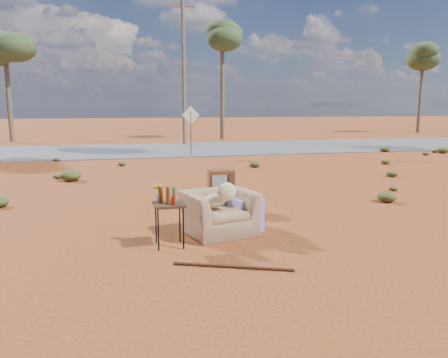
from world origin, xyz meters
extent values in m
plane|color=brown|center=(0.00, 0.00, 0.00)|extent=(140.00, 140.00, 0.00)
cube|color=#565659|center=(0.00, 15.00, 0.02)|extent=(140.00, 7.00, 0.04)
imported|color=#8C6C4C|center=(0.12, 0.22, 0.51)|extent=(1.31, 1.01, 1.01)
ellipsoid|color=#CCBD7D|center=(0.06, 0.26, 0.59)|extent=(0.37, 0.37, 0.22)
ellipsoid|color=#CCBD7D|center=(0.22, 0.05, 0.78)|extent=(0.32, 0.16, 0.32)
cube|color=navy|center=(0.62, 0.46, 0.30)|extent=(0.65, 0.85, 0.59)
cube|color=black|center=(0.57, 2.00, 0.43)|extent=(0.49, 0.38, 0.03)
cylinder|color=black|center=(0.35, 1.84, 0.22)|extent=(0.02, 0.02, 0.43)
cylinder|color=black|center=(0.79, 1.82, 0.22)|extent=(0.02, 0.02, 0.43)
cylinder|color=black|center=(0.36, 2.18, 0.22)|extent=(0.02, 0.02, 0.43)
cylinder|color=black|center=(0.80, 2.16, 0.22)|extent=(0.02, 0.02, 0.43)
cube|color=brown|center=(0.57, 2.00, 0.66)|extent=(0.56, 0.44, 0.42)
cube|color=gray|center=(0.49, 1.79, 0.66)|extent=(0.32, 0.03, 0.26)
cube|color=#472D19|center=(0.75, 1.78, 0.66)|extent=(0.12, 0.03, 0.30)
cube|color=#372514|center=(-0.79, -0.27, 0.68)|extent=(0.50, 0.50, 0.04)
cylinder|color=black|center=(-0.99, -0.47, 0.34)|extent=(0.02, 0.02, 0.68)
cylinder|color=black|center=(-0.60, -0.46, 0.34)|extent=(0.02, 0.02, 0.68)
cylinder|color=black|center=(-0.99, -0.07, 0.34)|extent=(0.02, 0.02, 0.68)
cylinder|color=black|center=(-0.60, -0.07, 0.34)|extent=(0.02, 0.02, 0.68)
cylinder|color=#51280D|center=(-0.91, -0.22, 0.83)|extent=(0.07, 0.07, 0.25)
cylinder|color=#51280D|center=(-0.81, -0.35, 0.84)|extent=(0.06, 0.06, 0.27)
cylinder|color=#316129|center=(-0.70, -0.17, 0.82)|extent=(0.06, 0.06, 0.23)
cylinder|color=#AB0F0D|center=(-0.73, -0.36, 0.77)|extent=(0.06, 0.06, 0.13)
cylinder|color=silver|center=(-0.94, -0.12, 0.77)|extent=(0.08, 0.08, 0.14)
ellipsoid|color=gold|center=(-0.94, -0.12, 0.93)|extent=(0.16, 0.16, 0.12)
cylinder|color=#492813|center=(-0.05, -1.44, 0.02)|extent=(1.59, 0.69, 0.05)
cylinder|color=brown|center=(1.50, 12.00, 1.00)|extent=(0.06, 0.06, 2.00)
cube|color=silver|center=(1.50, 12.00, 1.80)|extent=(0.78, 0.04, 0.78)
cylinder|color=brown|center=(-8.00, 22.00, 3.00)|extent=(0.28, 0.28, 6.00)
ellipsoid|color=#40562C|center=(-8.00, 22.00, 5.50)|extent=(3.20, 3.20, 2.20)
cylinder|color=brown|center=(5.00, 21.00, 3.50)|extent=(0.28, 0.28, 7.00)
ellipsoid|color=#40562C|center=(5.00, 21.00, 6.50)|extent=(3.20, 3.20, 2.20)
cylinder|color=brown|center=(22.00, 24.00, 3.25)|extent=(0.28, 0.28, 6.50)
ellipsoid|color=#40562C|center=(22.00, 24.00, 6.00)|extent=(3.20, 3.20, 2.20)
cylinder|color=brown|center=(2.00, 17.50, 4.00)|extent=(0.20, 0.20, 8.00)
cube|color=brown|center=(2.00, 17.50, 7.50)|extent=(1.40, 0.10, 0.10)
ellipsoid|color=#454A20|center=(4.50, 1.80, 0.12)|extent=(0.44, 0.44, 0.24)
ellipsoid|color=#454A20|center=(-3.00, 6.50, 0.17)|extent=(0.60, 0.60, 0.33)
ellipsoid|color=#454A20|center=(6.80, 5.00, 0.10)|extent=(0.36, 0.36, 0.20)
ellipsoid|color=#454A20|center=(3.20, 8.00, 0.11)|extent=(0.40, 0.40, 0.22)
ellipsoid|color=#454A20|center=(-1.50, 9.50, 0.08)|extent=(0.30, 0.30, 0.17)
camera|label=1|loc=(-1.49, -7.03, 2.24)|focal=35.00mm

